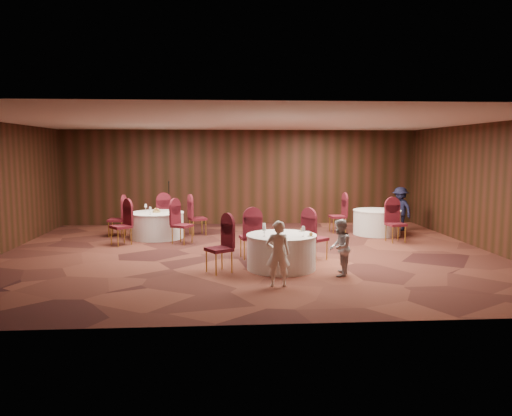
{
  "coord_description": "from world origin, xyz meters",
  "views": [
    {
      "loc": [
        -0.64,
        -11.97,
        2.52
      ],
      "look_at": [
        0.2,
        0.2,
        1.1
      ],
      "focal_mm": 35.0,
      "sensor_mm": 36.0,
      "label": 1
    }
  ],
  "objects": [
    {
      "name": "woman_b",
      "position": [
        1.71,
        -2.26,
        0.57
      ],
      "size": [
        0.6,
        0.68,
        1.15
      ],
      "primitive_type": "imported",
      "rotation": [
        0.0,
        0.0,
        4.35
      ],
      "color": "#B5B5BB",
      "rests_on": "ground"
    },
    {
      "name": "man_c",
      "position": [
        4.95,
        3.21,
        0.69
      ],
      "size": [
        0.82,
        1.02,
        1.37
      ],
      "primitive_type": "imported",
      "rotation": [
        0.0,
        0.0,
        5.13
      ],
      "color": "black",
      "rests_on": "ground"
    },
    {
      "name": "chairs_main",
      "position": [
        0.27,
        -1.04,
        0.5
      ],
      "size": [
        2.93,
        2.02,
        1.0
      ],
      "color": "#410D12",
      "rests_on": "ground"
    },
    {
      "name": "tabletop_left",
      "position": [
        -2.52,
        2.39,
        0.82
      ],
      "size": [
        0.85,
        0.82,
        0.22
      ],
      "color": "silver",
      "rests_on": "table_left"
    },
    {
      "name": "table_main",
      "position": [
        0.62,
        -1.61,
        0.38
      ],
      "size": [
        1.49,
        1.49,
        0.74
      ],
      "color": "silver",
      "rests_on": "ground"
    },
    {
      "name": "woman_a",
      "position": [
        0.38,
        -2.99,
        0.62
      ],
      "size": [
        0.45,
        0.3,
        1.24
      ],
      "primitive_type": "imported",
      "rotation": [
        0.0,
        0.0,
        3.15
      ],
      "color": "white",
      "rests_on": "ground"
    },
    {
      "name": "tabletop_main",
      "position": [
        0.75,
        -1.76,
        0.84
      ],
      "size": [
        1.08,
        1.04,
        0.22
      ],
      "color": "silver",
      "rests_on": "table_main"
    },
    {
      "name": "chairs_right",
      "position": [
        3.52,
        2.15,
        0.5
      ],
      "size": [
        1.8,
        2.27,
        1.0
      ],
      "color": "#410D12",
      "rests_on": "ground"
    },
    {
      "name": "tabletop_right",
      "position": [
        4.21,
        2.27,
        0.9
      ],
      "size": [
        0.08,
        0.08,
        0.22
      ],
      "color": "silver",
      "rests_on": "table_right"
    },
    {
      "name": "chairs_left",
      "position": [
        -2.52,
        2.4,
        0.5
      ],
      "size": [
        2.96,
        2.91,
        1.0
      ],
      "color": "#410D12",
      "rests_on": "ground"
    },
    {
      "name": "table_right",
      "position": [
        4.0,
        2.54,
        0.38
      ],
      "size": [
        1.41,
        1.41,
        0.74
      ],
      "color": "silver",
      "rests_on": "ground"
    },
    {
      "name": "room_shell",
      "position": [
        0.0,
        0.0,
        1.96
      ],
      "size": [
        12.0,
        12.0,
        12.0
      ],
      "color": "silver",
      "rests_on": "ground"
    },
    {
      "name": "table_left",
      "position": [
        -2.51,
        2.39,
        0.38
      ],
      "size": [
        1.56,
        1.56,
        0.74
      ],
      "color": "silver",
      "rests_on": "ground"
    },
    {
      "name": "mic_stand",
      "position": [
        -2.31,
        3.92,
        0.44
      ],
      "size": [
        0.24,
        0.24,
        1.54
      ],
      "color": "black",
      "rests_on": "ground"
    },
    {
      "name": "ground",
      "position": [
        0.0,
        0.0,
        0.0
      ],
      "size": [
        12.0,
        12.0,
        0.0
      ],
      "primitive_type": "plane",
      "color": "black",
      "rests_on": "ground"
    }
  ]
}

